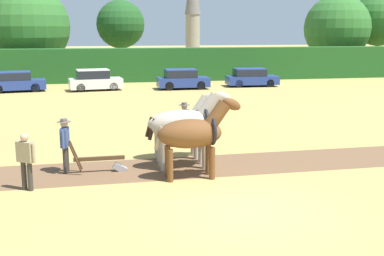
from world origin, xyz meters
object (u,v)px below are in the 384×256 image
(church_spire, at_px, (193,7))
(plow, at_px, (104,162))
(farmer_onlooker_left, at_px, (26,158))
(tree_left, at_px, (29,26))
(farmer_beside_team, at_px, (184,121))
(parked_car_center, at_px, (251,78))
(tree_center_right, at_px, (380,19))
(parked_car_left, at_px, (95,80))
(draft_horse_lead_right, at_px, (186,124))
(parked_car_center_left, at_px, (182,79))
(tree_center_left, at_px, (121,24))
(parked_car_far_left, at_px, (15,82))
(draft_horse_lead_left, at_px, (194,133))
(tree_center, at_px, (337,28))
(farmer_at_plow, at_px, (65,141))
(draft_horse_trail_left, at_px, (180,123))

(church_spire, xyz_separation_m, plow, (-12.86, -52.81, -7.14))
(farmer_onlooker_left, bearing_deg, tree_left, 40.35)
(farmer_beside_team, relative_size, parked_car_center, 0.42)
(tree_center_right, bearing_deg, parked_car_left, -158.16)
(plow, height_order, parked_car_left, parked_car_left)
(draft_horse_lead_right, bearing_deg, tree_center_right, 49.91)
(plow, bearing_deg, parked_car_center_left, 72.84)
(tree_center_left, height_order, parked_car_far_left, tree_center_left)
(church_spire, relative_size, plow, 7.91)
(draft_horse_lead_left, relative_size, farmer_onlooker_left, 1.66)
(draft_horse_lead_left, bearing_deg, farmer_beside_team, 83.22)
(tree_center_left, bearing_deg, farmer_onlooker_left, -96.81)
(farmer_beside_team, distance_m, parked_car_left, 18.65)
(parked_car_left, xyz_separation_m, parked_car_center, (12.15, 0.38, -0.06))
(church_spire, distance_m, farmer_onlooker_left, 56.62)
(church_spire, xyz_separation_m, farmer_onlooker_left, (-14.99, -54.21, -6.52))
(tree_center, height_order, draft_horse_lead_right, tree_center)
(tree_center_left, bearing_deg, plow, -93.48)
(farmer_at_plow, bearing_deg, tree_left, 106.93)
(tree_center_right, relative_size, parked_car_far_left, 1.96)
(farmer_beside_team, relative_size, parked_car_far_left, 0.40)
(draft_horse_lead_right, bearing_deg, tree_left, 104.79)
(plow, xyz_separation_m, parked_car_center, (11.67, 21.55, 0.36))
(parked_car_center_left, bearing_deg, tree_center_right, 26.44)
(farmer_beside_team, bearing_deg, tree_center_right, 81.35)
(draft_horse_trail_left, bearing_deg, church_spire, 77.76)
(church_spire, xyz_separation_m, parked_car_center_left, (-6.84, -31.97, -6.75))
(draft_horse_trail_left, height_order, parked_car_center_left, draft_horse_trail_left)
(draft_horse_lead_right, bearing_deg, draft_horse_trail_left, 89.86)
(tree_center_right, xyz_separation_m, farmer_beside_team, (-26.47, -30.34, -4.47))
(church_spire, height_order, plow, church_spire)
(plow, distance_m, farmer_onlooker_left, 2.62)
(tree_center_left, relative_size, parked_car_far_left, 1.69)
(tree_left, distance_m, plow, 32.82)
(tree_center, relative_size, parked_car_center_left, 2.04)
(plow, relative_size, parked_car_center, 0.44)
(tree_left, xyz_separation_m, draft_horse_lead_left, (9.06, -33.02, -3.28))
(plow, bearing_deg, farmer_beside_team, 41.79)
(tree_center_right, bearing_deg, draft_horse_lead_right, -129.04)
(draft_horse_trail_left, distance_m, parked_car_left, 20.21)
(farmer_onlooker_left, bearing_deg, draft_horse_lead_right, -40.17)
(draft_horse_trail_left, height_order, farmer_beside_team, draft_horse_trail_left)
(parked_car_far_left, bearing_deg, draft_horse_lead_right, -77.43)
(farmer_beside_team, bearing_deg, parked_car_center_left, 113.18)
(church_spire, relative_size, parked_car_center, 3.50)
(tree_center_left, height_order, draft_horse_trail_left, tree_center_left)
(tree_center_left, distance_m, tree_center_right, 27.53)
(tree_center, relative_size, draft_horse_lead_right, 2.81)
(draft_horse_lead_right, height_order, parked_car_center, draft_horse_lead_right)
(parked_car_left, bearing_deg, parked_car_center_left, -11.00)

